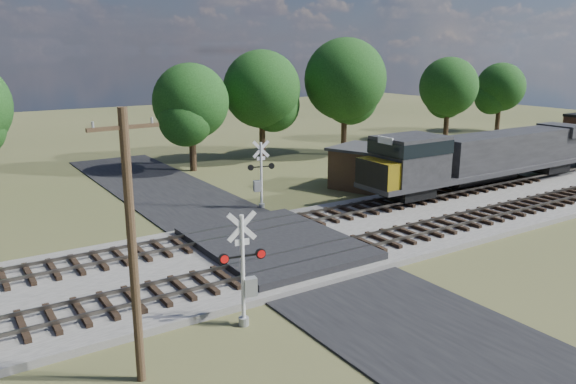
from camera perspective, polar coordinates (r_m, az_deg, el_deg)
ground at (r=27.99m, az=-0.84°, el=-6.33°), size 160.00×160.00×0.00m
ballast_bed at (r=34.38m, az=12.96°, el=-2.51°), size 140.00×10.00×0.30m
road at (r=27.98m, az=-0.84°, el=-6.26°), size 7.00×60.00×0.08m
crossing_panel at (r=28.28m, az=-1.38°, el=-5.44°), size 7.00×9.00×0.62m
track_near at (r=28.06m, az=6.79°, el=-5.48°), size 140.00×2.60×0.33m
track_far at (r=31.85m, az=1.04°, el=-2.98°), size 140.00×2.60×0.33m
crossing_signal_near at (r=20.50m, az=-4.36°, el=-8.79°), size 1.75×0.46×4.36m
crossing_signal_far at (r=35.47m, az=-2.86°, el=1.16°), size 1.76×0.48×4.40m
utility_pole at (r=16.81m, az=-15.57°, el=-5.08°), size 2.04×0.28×8.32m
equipment_shed at (r=41.52m, az=7.92°, el=2.55°), size 5.75×5.75×3.04m
treeline at (r=46.79m, az=-9.47°, el=9.81°), size 84.42×11.01×11.05m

